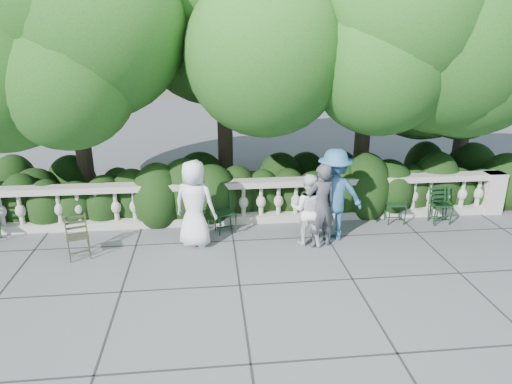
{
  "coord_description": "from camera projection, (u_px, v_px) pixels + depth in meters",
  "views": [
    {
      "loc": [
        -0.95,
        -7.88,
        4.09
      ],
      "look_at": [
        0.0,
        1.0,
        1.0
      ],
      "focal_mm": 32.0,
      "sensor_mm": 36.0,
      "label": 1
    }
  ],
  "objects": [
    {
      "name": "person_casual_man",
      "position": [
        308.0,
        210.0,
        9.2
      ],
      "size": [
        0.86,
        0.76,
        1.49
      ],
      "primitive_type": "imported",
      "rotation": [
        0.0,
        0.0,
        2.83
      ],
      "color": "silver",
      "rests_on": "ground"
    },
    {
      "name": "chair_f",
      "position": [
        441.0,
        224.0,
        10.39
      ],
      "size": [
        0.51,
        0.55,
        0.84
      ],
      "primitive_type": null,
      "rotation": [
        0.0,
        0.0,
        -0.17
      ],
      "color": "black",
      "rests_on": "ground"
    },
    {
      "name": "tree_canopy",
      "position": [
        275.0,
        40.0,
        10.61
      ],
      "size": [
        15.04,
        6.52,
        6.78
      ],
      "color": "#3F3023",
      "rests_on": "ground"
    },
    {
      "name": "chair_d",
      "position": [
        396.0,
        225.0,
        10.36
      ],
      "size": [
        0.47,
        0.51,
        0.84
      ],
      "primitive_type": null,
      "rotation": [
        0.0,
        0.0,
        -0.07
      ],
      "color": "black",
      "rests_on": "ground"
    },
    {
      "name": "chair_e",
      "position": [
        442.0,
        225.0,
        10.32
      ],
      "size": [
        0.47,
        0.51,
        0.84
      ],
      "primitive_type": null,
      "rotation": [
        0.0,
        0.0,
        0.06
      ],
      "color": "black",
      "rests_on": "ground"
    },
    {
      "name": "shrub_hedge",
      "position": [
        248.0,
        203.0,
        11.66
      ],
      "size": [
        15.0,
        2.6,
        1.7
      ],
      "primitive_type": null,
      "color": "black",
      "rests_on": "ground"
    },
    {
      "name": "ground",
      "position": [
        261.0,
        257.0,
        8.84
      ],
      "size": [
        90.0,
        90.0,
        0.0
      ],
      "primitive_type": "plane",
      "color": "#4F5056",
      "rests_on": "ground"
    },
    {
      "name": "chair_c",
      "position": [
        196.0,
        232.0,
        9.96
      ],
      "size": [
        0.6,
        0.62,
        0.84
      ],
      "primitive_type": null,
      "rotation": [
        0.0,
        0.0,
        -0.42
      ],
      "color": "black",
      "rests_on": "ground"
    },
    {
      "name": "balustrade",
      "position": [
        252.0,
        202.0,
        10.37
      ],
      "size": [
        12.0,
        0.44,
        1.0
      ],
      "color": "#9E998E",
      "rests_on": "ground"
    },
    {
      "name": "chair_b",
      "position": [
        228.0,
        234.0,
        9.87
      ],
      "size": [
        0.56,
        0.59,
        0.84
      ],
      "primitive_type": null,
      "rotation": [
        0.0,
        0.0,
        0.29
      ],
      "color": "black",
      "rests_on": "ground"
    },
    {
      "name": "person_older_blue",
      "position": [
        334.0,
        195.0,
        9.37
      ],
      "size": [
        1.28,
        0.78,
        1.94
      ],
      "primitive_type": "imported",
      "rotation": [
        0.0,
        0.0,
        3.19
      ],
      "color": "#2D5D87",
      "rests_on": "ground"
    },
    {
      "name": "person_businessman",
      "position": [
        195.0,
        204.0,
        9.1
      ],
      "size": [
        1.03,
        0.87,
        1.79
      ],
      "primitive_type": "imported",
      "rotation": [
        0.0,
        0.0,
        2.72
      ],
      "color": "silver",
      "rests_on": "ground"
    },
    {
      "name": "chair_weathered",
      "position": [
        81.0,
        261.0,
        8.71
      ],
      "size": [
        0.57,
        0.59,
        0.84
      ],
      "primitive_type": null,
      "rotation": [
        0.0,
        0.0,
        0.32
      ],
      "color": "black",
      "rests_on": "ground"
    },
    {
      "name": "person_woman_grey",
      "position": [
        321.0,
        206.0,
        9.07
      ],
      "size": [
        0.72,
        0.57,
        1.74
      ],
      "primitive_type": "imported",
      "rotation": [
        0.0,
        0.0,
        3.42
      ],
      "color": "#39393E",
      "rests_on": "ground"
    }
  ]
}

